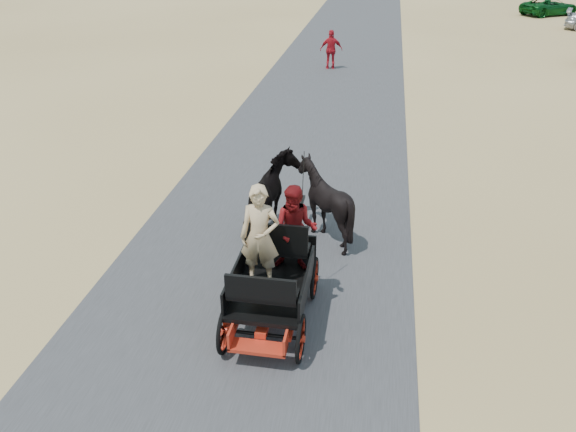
% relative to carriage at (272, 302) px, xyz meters
% --- Properties ---
extents(ground, '(140.00, 140.00, 0.00)m').
position_rel_carriage_xyz_m(ground, '(-0.55, -1.04, -0.36)').
color(ground, tan).
extents(road, '(6.00, 140.00, 0.01)m').
position_rel_carriage_xyz_m(road, '(-0.55, -1.04, -0.35)').
color(road, '#38383A').
rests_on(road, ground).
extents(carriage, '(1.30, 2.40, 0.72)m').
position_rel_carriage_xyz_m(carriage, '(0.00, 0.00, 0.00)').
color(carriage, black).
rests_on(carriage, ground).
extents(horse_left, '(0.91, 2.01, 1.70)m').
position_rel_carriage_xyz_m(horse_left, '(-0.55, 3.00, 0.49)').
color(horse_left, black).
rests_on(horse_left, ground).
extents(horse_right, '(1.37, 1.54, 1.70)m').
position_rel_carriage_xyz_m(horse_right, '(0.55, 3.00, 0.49)').
color(horse_right, black).
rests_on(horse_right, ground).
extents(driver_man, '(0.66, 0.43, 1.80)m').
position_rel_carriage_xyz_m(driver_man, '(-0.20, 0.05, 1.26)').
color(driver_man, tan).
rests_on(driver_man, carriage).
extents(passenger_woman, '(0.77, 0.60, 1.58)m').
position_rel_carriage_xyz_m(passenger_woman, '(0.30, 0.60, 1.15)').
color(passenger_woman, '#660C0F').
rests_on(passenger_woman, carriage).
extents(pedestrian, '(1.06, 0.56, 1.73)m').
position_rel_carriage_xyz_m(pedestrian, '(-0.85, 18.25, 0.50)').
color(pedestrian, '#AE131F').
rests_on(pedestrian, ground).
extents(car_d, '(4.52, 3.81, 1.15)m').
position_rel_carriage_xyz_m(car_d, '(12.67, 36.40, 0.21)').
color(car_d, '#0C4C19').
rests_on(car_d, ground).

